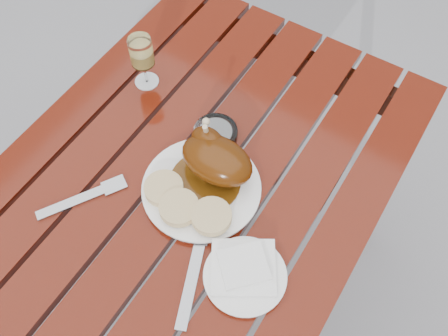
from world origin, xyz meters
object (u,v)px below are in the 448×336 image
(side_plate, at_px, (245,276))
(ashtray, at_px, (216,134))
(wine_glass, at_px, (143,62))
(dinner_plate, at_px, (202,189))
(table, at_px, (190,254))

(side_plate, distance_m, ashtray, 0.35)
(wine_glass, bearing_deg, dinner_plate, -32.90)
(dinner_plate, bearing_deg, table, -152.58)
(dinner_plate, bearing_deg, wine_glass, 147.10)
(table, height_order, ashtray, ashtray)
(ashtray, bearing_deg, side_plate, -47.57)
(dinner_plate, height_order, side_plate, dinner_plate)
(dinner_plate, bearing_deg, side_plate, -33.05)
(dinner_plate, height_order, wine_glass, wine_glass)
(ashtray, bearing_deg, dinner_plate, -69.23)
(wine_glass, bearing_deg, side_plate, -32.96)
(table, xyz_separation_m, dinner_plate, (0.04, 0.02, 0.38))
(table, relative_size, dinner_plate, 4.62)
(dinner_plate, xyz_separation_m, ashtray, (-0.05, 0.14, 0.00))
(table, height_order, wine_glass, wine_glass)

